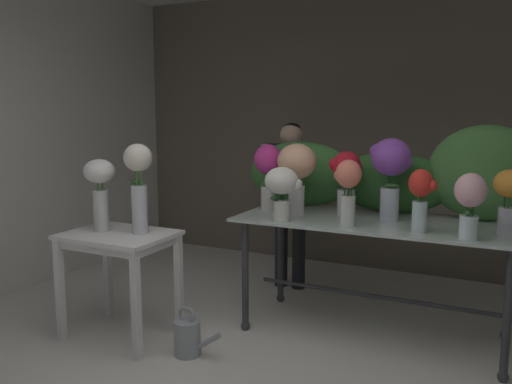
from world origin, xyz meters
TOP-DOWN VIEW (x-y plane):
  - ground_plane at (0.00, 1.75)m, footprint 7.72×7.72m
  - wall_back at (0.00, 3.51)m, footprint 5.59×0.12m
  - wall_left at (-2.80, 1.75)m, footprint 0.12×3.63m
  - display_table_glass at (0.41, 1.79)m, footprint 1.97×0.87m
  - side_table_white at (-1.23, 0.95)m, footprint 0.76×0.57m
  - florist at (-0.55, 2.51)m, footprint 0.59×0.24m
  - foliage_backdrop at (0.54, 2.10)m, footprint 2.23×0.32m
  - vase_crimson_lilies at (0.16, 1.85)m, footprint 0.24×0.21m
  - vase_peach_stock at (-0.19, 1.75)m, footprint 0.29×0.29m
  - vase_blush_ranunculus at (1.05, 1.46)m, footprint 0.19×0.19m
  - vase_scarlet_hydrangea at (0.75, 1.53)m, footprint 0.18×0.15m
  - vase_violet_roses at (0.49, 1.81)m, footprint 0.30×0.28m
  - vase_magenta_peonies at (-0.45, 1.81)m, footprint 0.22×0.22m
  - vase_sunset_snapdragons at (1.25, 1.71)m, footprint 0.21×0.19m
  - vase_coral_dahlias at (0.28, 1.51)m, footprint 0.19×0.17m
  - vase_ivory_anemones at (-0.18, 1.46)m, footprint 0.27×0.24m
  - vase_white_roses_tall at (-1.38, 0.95)m, footprint 0.22×0.22m
  - vase_cream_lisianthus_tall at (-1.08, 1.01)m, footprint 0.21×0.20m
  - watering_can at (-0.63, 0.91)m, footprint 0.35×0.18m

SIDE VIEW (x-z plane):
  - ground_plane at x=0.00m, z-range 0.00..0.00m
  - watering_can at x=-0.63m, z-range -0.05..0.30m
  - side_table_white at x=-1.23m, z-range 0.28..1.06m
  - display_table_glass at x=0.41m, z-range 0.29..1.16m
  - florist at x=-0.55m, z-range 0.18..1.70m
  - vase_scarlet_hydrangea at x=0.75m, z-range 0.89..1.30m
  - vase_white_roses_tall at x=-1.38m, z-range 0.84..1.36m
  - vase_ivory_anemones at x=-0.18m, z-range 0.91..1.30m
  - vase_blush_ranunculus at x=1.05m, z-range 0.90..1.31m
  - vase_sunset_snapdragons at x=1.25m, z-range 0.90..1.31m
  - vase_coral_dahlias at x=0.28m, z-range 0.91..1.36m
  - vase_cream_lisianthus_tall at x=-1.08m, z-range 0.83..1.46m
  - foliage_backdrop at x=0.54m, z-range 0.81..1.49m
  - vase_crimson_lilies at x=0.16m, z-range 0.91..1.39m
  - vase_magenta_peonies at x=-0.45m, z-range 0.93..1.45m
  - vase_peach_stock at x=-0.19m, z-range 0.95..1.48m
  - vase_violet_roses at x=0.49m, z-range 0.95..1.53m
  - wall_back at x=0.00m, z-range 0.00..2.87m
  - wall_left at x=-2.80m, z-range 0.00..2.87m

